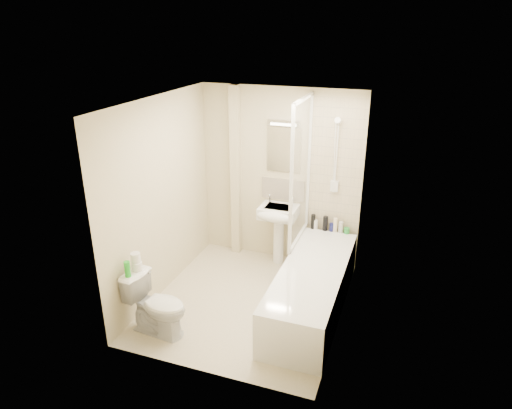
% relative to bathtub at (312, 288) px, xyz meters
% --- Properties ---
extents(floor, '(2.50, 2.50, 0.00)m').
position_rel_bathtub_xyz_m(floor, '(-0.75, -0.10, -0.29)').
color(floor, beige).
rests_on(floor, ground).
extents(wall_back, '(2.20, 0.02, 2.40)m').
position_rel_bathtub_xyz_m(wall_back, '(-0.75, 1.15, 0.91)').
color(wall_back, beige).
rests_on(wall_back, ground).
extents(wall_left, '(0.02, 2.50, 2.40)m').
position_rel_bathtub_xyz_m(wall_left, '(-1.85, -0.10, 0.91)').
color(wall_left, beige).
rests_on(wall_left, ground).
extents(wall_right, '(0.02, 2.50, 2.40)m').
position_rel_bathtub_xyz_m(wall_right, '(0.35, -0.10, 0.91)').
color(wall_right, beige).
rests_on(wall_right, ground).
extents(ceiling, '(2.20, 2.50, 0.02)m').
position_rel_bathtub_xyz_m(ceiling, '(-0.75, -0.10, 2.11)').
color(ceiling, white).
rests_on(ceiling, wall_back).
extents(tile_back, '(0.70, 0.01, 1.75)m').
position_rel_bathtub_xyz_m(tile_back, '(0.00, 1.14, 1.14)').
color(tile_back, beige).
rests_on(tile_back, wall_back).
extents(tile_right, '(0.01, 2.10, 1.75)m').
position_rel_bathtub_xyz_m(tile_right, '(0.34, 0.00, 1.14)').
color(tile_right, beige).
rests_on(tile_right, wall_right).
extents(pipe_boxing, '(0.12, 0.12, 2.40)m').
position_rel_bathtub_xyz_m(pipe_boxing, '(-1.37, 1.09, 0.91)').
color(pipe_boxing, beige).
rests_on(pipe_boxing, ground).
extents(splashback, '(0.60, 0.02, 0.30)m').
position_rel_bathtub_xyz_m(splashback, '(-0.70, 1.14, 0.74)').
color(splashback, beige).
rests_on(splashback, wall_back).
extents(mirror, '(0.46, 0.01, 0.60)m').
position_rel_bathtub_xyz_m(mirror, '(-0.70, 1.14, 1.29)').
color(mirror, white).
rests_on(mirror, wall_back).
extents(strip_light, '(0.42, 0.07, 0.07)m').
position_rel_bathtub_xyz_m(strip_light, '(-0.70, 1.11, 1.66)').
color(strip_light, silver).
rests_on(strip_light, wall_back).
extents(bathtub, '(0.70, 2.10, 0.55)m').
position_rel_bathtub_xyz_m(bathtub, '(0.00, 0.00, 0.00)').
color(bathtub, white).
rests_on(bathtub, ground).
extents(shower_screen, '(0.04, 0.92, 1.80)m').
position_rel_bathtub_xyz_m(shower_screen, '(-0.35, 0.70, 1.16)').
color(shower_screen, white).
rests_on(shower_screen, bathtub).
extents(shower_fixture, '(0.10, 0.16, 0.99)m').
position_rel_bathtub_xyz_m(shower_fixture, '(-0.00, 1.09, 1.26)').
color(shower_fixture, white).
rests_on(shower_fixture, wall_back).
extents(pedestal_sink, '(0.50, 0.47, 0.97)m').
position_rel_bathtub_xyz_m(pedestal_sink, '(-0.70, 0.91, 0.39)').
color(pedestal_sink, white).
rests_on(pedestal_sink, ground).
extents(bottle_black_a, '(0.06, 0.06, 0.20)m').
position_rel_bathtub_xyz_m(bottle_black_a, '(-0.24, 1.06, 0.36)').
color(bottle_black_a, black).
rests_on(bottle_black_a, bathtub).
extents(bottle_white_a, '(0.05, 0.05, 0.13)m').
position_rel_bathtub_xyz_m(bottle_white_a, '(-0.21, 1.06, 0.32)').
color(bottle_white_a, white).
rests_on(bottle_white_a, bathtub).
extents(bottle_black_b, '(0.07, 0.07, 0.20)m').
position_rel_bathtub_xyz_m(bottle_black_b, '(-0.08, 1.06, 0.36)').
color(bottle_black_b, black).
rests_on(bottle_black_b, bathtub).
extents(bottle_blue, '(0.06, 0.06, 0.11)m').
position_rel_bathtub_xyz_m(bottle_blue, '(0.01, 1.06, 0.32)').
color(bottle_blue, navy).
rests_on(bottle_blue, bathtub).
extents(bottle_cream, '(0.06, 0.06, 0.19)m').
position_rel_bathtub_xyz_m(bottle_cream, '(0.05, 1.06, 0.36)').
color(bottle_cream, '#F8E7BF').
rests_on(bottle_cream, bathtub).
extents(bottle_white_b, '(0.06, 0.06, 0.15)m').
position_rel_bathtub_xyz_m(bottle_white_b, '(0.13, 1.06, 0.34)').
color(bottle_white_b, silver).
rests_on(bottle_white_b, bathtub).
extents(bottle_green, '(0.07, 0.07, 0.08)m').
position_rel_bathtub_xyz_m(bottle_green, '(0.21, 1.06, 0.30)').
color(bottle_green, green).
rests_on(bottle_green, bathtub).
extents(toilet, '(0.52, 0.75, 0.68)m').
position_rel_bathtub_xyz_m(toilet, '(-1.47, -0.95, 0.05)').
color(toilet, white).
rests_on(toilet, ground).
extents(toilet_roll_lower, '(0.11, 0.11, 0.10)m').
position_rel_bathtub_xyz_m(toilet_roll_lower, '(-1.72, -0.89, 0.44)').
color(toilet_roll_lower, white).
rests_on(toilet_roll_lower, toilet).
extents(toilet_roll_upper, '(0.10, 0.10, 0.11)m').
position_rel_bathtub_xyz_m(toilet_roll_upper, '(-1.72, -0.89, 0.54)').
color(toilet_roll_upper, white).
rests_on(toilet_roll_upper, toilet_roll_lower).
extents(green_bottle, '(0.06, 0.06, 0.17)m').
position_rel_bathtub_xyz_m(green_bottle, '(-1.73, -1.03, 0.48)').
color(green_bottle, green).
rests_on(green_bottle, toilet).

